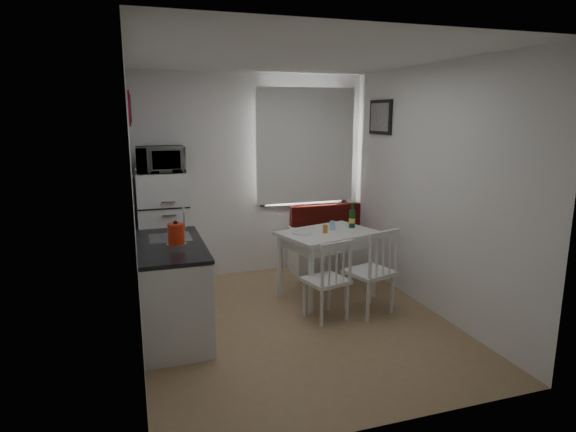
% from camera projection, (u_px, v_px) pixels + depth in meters
% --- Properties ---
extents(floor, '(3.00, 3.50, 0.02)m').
position_uv_depth(floor, '(296.00, 323.00, 4.91)').
color(floor, '#95764F').
rests_on(floor, ground).
extents(ceiling, '(3.00, 3.50, 0.02)m').
position_uv_depth(ceiling, '(297.00, 57.00, 4.37)').
color(ceiling, white).
rests_on(ceiling, wall_back).
extents(wall_back, '(3.00, 0.02, 2.60)m').
position_uv_depth(wall_back, '(253.00, 176.00, 6.27)').
color(wall_back, white).
rests_on(wall_back, floor).
extents(wall_front, '(3.00, 0.02, 2.60)m').
position_uv_depth(wall_front, '(387.00, 243.00, 3.01)').
color(wall_front, white).
rests_on(wall_front, floor).
extents(wall_left, '(0.02, 3.50, 2.60)m').
position_uv_depth(wall_left, '(134.00, 207.00, 4.19)').
color(wall_left, white).
rests_on(wall_left, floor).
extents(wall_right, '(0.02, 3.50, 2.60)m').
position_uv_depth(wall_right, '(430.00, 190.00, 5.09)').
color(wall_right, white).
rests_on(wall_right, floor).
extents(window, '(1.22, 0.06, 1.47)m').
position_uv_depth(window, '(304.00, 150.00, 6.38)').
color(window, silver).
rests_on(window, wall_back).
extents(curtain, '(1.35, 0.02, 1.50)m').
position_uv_depth(curtain, '(306.00, 146.00, 6.31)').
color(curtain, white).
rests_on(curtain, wall_back).
extents(kitchen_counter, '(0.62, 1.32, 1.16)m').
position_uv_depth(kitchen_counter, '(172.00, 288.00, 4.60)').
color(kitchen_counter, silver).
rests_on(kitchen_counter, floor).
extents(wall_sign, '(0.03, 0.40, 0.40)m').
position_uv_depth(wall_sign, '(130.00, 108.00, 5.37)').
color(wall_sign, '#1A309D').
rests_on(wall_sign, wall_left).
extents(picture_frame, '(0.04, 0.52, 0.42)m').
position_uv_depth(picture_frame, '(380.00, 117.00, 5.95)').
color(picture_frame, black).
rests_on(picture_frame, wall_right).
extents(bench, '(1.22, 0.47, 0.87)m').
position_uv_depth(bench, '(334.00, 248.00, 6.58)').
color(bench, silver).
rests_on(bench, floor).
extents(dining_table, '(1.19, 0.98, 0.78)m').
position_uv_depth(dining_table, '(327.00, 239.00, 5.49)').
color(dining_table, silver).
rests_on(dining_table, floor).
extents(chair_left, '(0.48, 0.47, 0.46)m').
position_uv_depth(chair_left, '(329.00, 272.00, 4.83)').
color(chair_left, silver).
rests_on(chair_left, floor).
extents(chair_right, '(0.54, 0.53, 0.50)m').
position_uv_depth(chair_right, '(374.00, 263.00, 4.97)').
color(chair_right, silver).
rests_on(chair_right, floor).
extents(fridge, '(0.57, 0.57, 1.43)m').
position_uv_depth(fridge, '(164.00, 232.00, 5.71)').
color(fridge, white).
rests_on(fridge, floor).
extents(microwave, '(0.53, 0.36, 0.30)m').
position_uv_depth(microwave, '(160.00, 159.00, 5.48)').
color(microwave, white).
rests_on(microwave, fridge).
extents(kettle, '(0.18, 0.18, 0.24)m').
position_uv_depth(kettle, '(176.00, 234.00, 4.37)').
color(kettle, red).
rests_on(kettle, kitchen_counter).
extents(wine_bottle, '(0.07, 0.07, 0.29)m').
position_uv_depth(wine_bottle, '(352.00, 215.00, 5.64)').
color(wine_bottle, '#143F1C').
rests_on(wine_bottle, dining_table).
extents(drinking_glass_orange, '(0.06, 0.06, 0.09)m').
position_uv_depth(drinking_glass_orange, '(325.00, 229.00, 5.40)').
color(drinking_glass_orange, orange).
rests_on(drinking_glass_orange, dining_table).
extents(drinking_glass_blue, '(0.06, 0.06, 0.11)m').
position_uv_depth(drinking_glass_blue, '(332.00, 226.00, 5.53)').
color(drinking_glass_blue, '#8FD3F4').
rests_on(drinking_glass_blue, dining_table).
extents(plate, '(0.22, 0.22, 0.02)m').
position_uv_depth(plate, '(302.00, 233.00, 5.40)').
color(plate, white).
rests_on(plate, dining_table).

